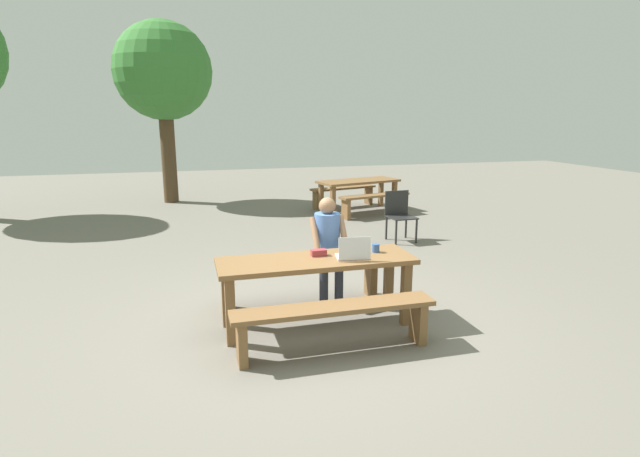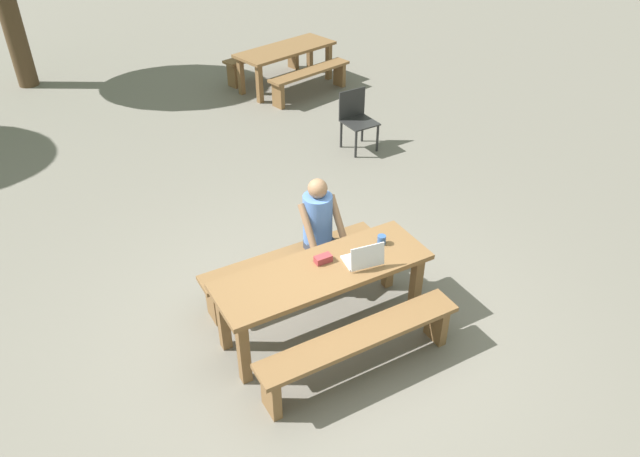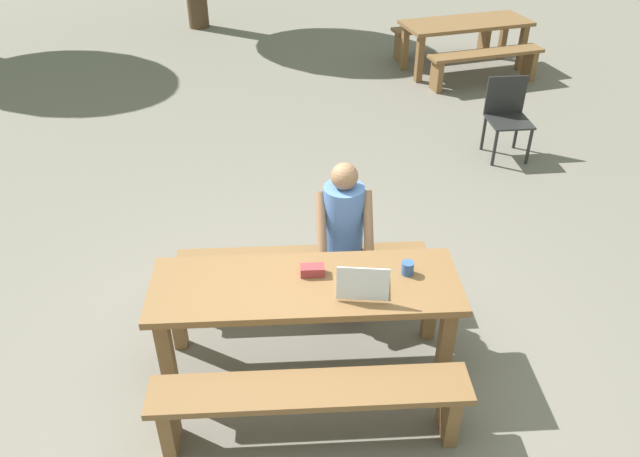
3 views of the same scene
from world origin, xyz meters
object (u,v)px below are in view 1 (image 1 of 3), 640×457
small_pouch (319,253)px  tree_right (163,73)px  person_seated (328,242)px  laptop (353,253)px  picnic_table_front (316,269)px  coffee_mug (376,248)px  plastic_chair (400,214)px  picnic_table_mid (358,185)px

small_pouch → tree_right: bearing=101.4°
small_pouch → person_seated: person_seated is taller
laptop → small_pouch: size_ratio=2.26×
picnic_table_front → laptop: (0.35, -0.12, 0.17)m
laptop → small_pouch: (-0.30, 0.20, -0.03)m
coffee_mug → picnic_table_front: bearing=-174.8°
picnic_table_front → person_seated: (0.30, 0.60, 0.11)m
picnic_table_front → plastic_chair: (2.31, 3.08, -0.15)m
laptop → tree_right: 8.76m
person_seated → picnic_table_mid: size_ratio=0.64×
plastic_chair → person_seated: bearing=-131.5°
small_pouch → picnic_table_mid: small_pouch is taller
picnic_table_front → small_pouch: small_pouch is taller
tree_right → picnic_table_front: bearing=-79.1°
person_seated → tree_right: tree_right is taller
picnic_table_front → coffee_mug: coffee_mug is taller
person_seated → coffee_mug: bearing=-55.4°
laptop → person_seated: 0.72m
small_pouch → tree_right: 8.51m
laptop → plastic_chair: (1.96, 3.20, -0.33)m
small_pouch → picnic_table_mid: size_ratio=0.08×
tree_right → laptop: bearing=-76.9°
laptop → plastic_chair: 3.76m
picnic_table_front → picnic_table_mid: bearing=66.4°
picnic_table_front → coffee_mug: 0.69m
laptop → person_seated: person_seated is taller
laptop → picnic_table_mid: (2.15, 5.87, -0.19)m
coffee_mug → picnic_table_mid: 5.99m
plastic_chair → picnic_table_front: bearing=-129.3°
picnic_table_front → plastic_chair: bearing=53.1°
person_seated → plastic_chair: (2.01, 2.48, -0.26)m
picnic_table_front → laptop: size_ratio=5.65×
coffee_mug → laptop: bearing=-150.6°
plastic_chair → picnic_table_mid: 2.68m
tree_right → small_pouch: bearing=-78.6°
picnic_table_front → small_pouch: size_ratio=12.78×
coffee_mug → person_seated: person_seated is taller
small_pouch → person_seated: 0.57m
plastic_chair → small_pouch: bearing=-129.5°
plastic_chair → tree_right: 6.87m
picnic_table_front → person_seated: size_ratio=1.62×
laptop → coffee_mug: (0.31, 0.18, -0.01)m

